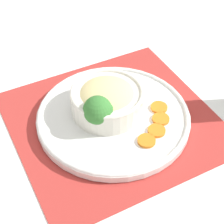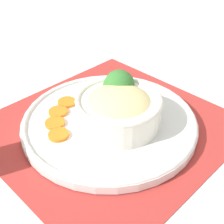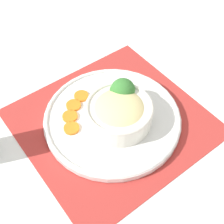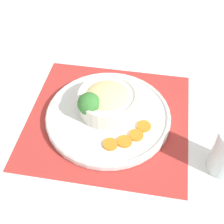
{
  "view_description": "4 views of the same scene",
  "coord_description": "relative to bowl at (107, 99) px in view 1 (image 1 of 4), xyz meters",
  "views": [
    {
      "loc": [
        0.2,
        0.53,
        0.58
      ],
      "look_at": [
        0.01,
        0.02,
        0.05
      ],
      "focal_mm": 60.0,
      "sensor_mm": 36.0,
      "label": 1
    },
    {
      "loc": [
        -0.28,
        -0.37,
        0.37
      ],
      "look_at": [
        0.0,
        -0.0,
        0.04
      ],
      "focal_mm": 50.0,
      "sensor_mm": 36.0,
      "label": 2
    },
    {
      "loc": [
        -0.23,
        -0.4,
        0.6
      ],
      "look_at": [
        -0.0,
        0.0,
        0.04
      ],
      "focal_mm": 50.0,
      "sensor_mm": 36.0,
      "label": 3
    },
    {
      "loc": [
        -0.17,
        0.52,
        0.63
      ],
      "look_at": [
        -0.01,
        0.01,
        0.04
      ],
      "focal_mm": 50.0,
      "sensor_mm": 36.0,
      "label": 4
    }
  ],
  "objects": [
    {
      "name": "broccoli_floret",
      "position": [
        0.03,
        0.04,
        0.01
      ],
      "size": [
        0.06,
        0.06,
        0.08
      ],
      "color": "#759E51",
      "rests_on": "plate"
    },
    {
      "name": "carrot_slice_extra",
      "position": [
        -0.11,
        0.03,
        -0.03
      ],
      "size": [
        0.04,
        0.04,
        0.01
      ],
      "color": "orange",
      "rests_on": "plate"
    },
    {
      "name": "carrot_slice_middle",
      "position": [
        -0.07,
        0.09,
        -0.03
      ],
      "size": [
        0.04,
        0.04,
        0.01
      ],
      "color": "orange",
      "rests_on": "plate"
    },
    {
      "name": "carrot_slice_far",
      "position": [
        -0.1,
        0.07,
        -0.03
      ],
      "size": [
        0.04,
        0.04,
        0.01
      ],
      "color": "orange",
      "rests_on": "plate"
    },
    {
      "name": "carrot_slice_near",
      "position": [
        -0.04,
        0.11,
        -0.03
      ],
      "size": [
        0.04,
        0.04,
        0.01
      ],
      "color": "orange",
      "rests_on": "plate"
    },
    {
      "name": "bowl",
      "position": [
        0.0,
        0.0,
        0.0
      ],
      "size": [
        0.16,
        0.16,
        0.07
      ],
      "color": "silver",
      "rests_on": "plate"
    },
    {
      "name": "plate",
      "position": [
        -0.01,
        0.02,
        -0.04
      ],
      "size": [
        0.33,
        0.33,
        0.02
      ],
      "color": "white",
      "rests_on": "placemat"
    },
    {
      "name": "placemat",
      "position": [
        -0.01,
        0.02,
        -0.05
      ],
      "size": [
        0.47,
        0.45,
        0.0
      ],
      "color": "#B2332D",
      "rests_on": "ground_plane"
    },
    {
      "name": "ground_plane",
      "position": [
        -0.01,
        0.02,
        -0.05
      ],
      "size": [
        4.0,
        4.0,
        0.0
      ],
      "primitive_type": "plane",
      "color": "white"
    }
  ]
}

